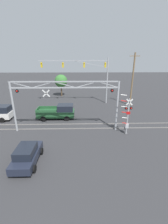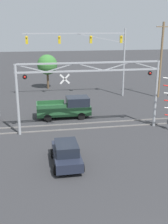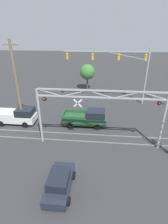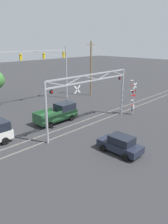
{
  "view_description": "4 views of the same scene",
  "coord_description": "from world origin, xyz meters",
  "px_view_note": "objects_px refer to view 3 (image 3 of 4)",
  "views": [
    {
      "loc": [
        1.76,
        -0.99,
        8.53
      ],
      "look_at": [
        2.23,
        17.35,
        1.97
      ],
      "focal_mm": 24.0,
      "sensor_mm": 36.0,
      "label": 1
    },
    {
      "loc": [
        -4.71,
        -7.34,
        9.07
      ],
      "look_at": [
        -0.6,
        15.61,
        1.89
      ],
      "focal_mm": 45.0,
      "sensor_mm": 36.0,
      "label": 2
    },
    {
      "loc": [
        -0.04,
        0.52,
        11.35
      ],
      "look_at": [
        -1.53,
        15.72,
        3.99
      ],
      "focal_mm": 28.0,
      "sensor_mm": 36.0,
      "label": 3
    },
    {
      "loc": [
        -17.69,
        -0.09,
        9.59
      ],
      "look_at": [
        -2.45,
        14.79,
        2.63
      ],
      "focal_mm": 35.0,
      "sensor_mm": 36.0,
      "label": 4
    }
  ],
  "objects_px": {
    "pickup_truck_lead": "(87,118)",
    "utility_pole_left": "(17,85)",
    "pickup_truck_following": "(18,116)",
    "crossing_gantry": "(100,108)",
    "background_tree_beyond_span": "(87,72)",
    "sedan_waiting": "(59,182)",
    "traffic_signal_span": "(125,65)"
  },
  "relations": [
    {
      "from": "background_tree_beyond_span",
      "to": "utility_pole_left",
      "type": "bearing_deg",
      "value": -115.5
    },
    {
      "from": "pickup_truck_lead",
      "to": "pickup_truck_following",
      "type": "xyz_separation_m",
      "value": [
        -9.01,
        -0.34,
        -0.0
      ]
    },
    {
      "from": "utility_pole_left",
      "to": "crossing_gantry",
      "type": "bearing_deg",
      "value": -19.3
    },
    {
      "from": "crossing_gantry",
      "to": "sedan_waiting",
      "type": "relative_size",
      "value": 3.14
    },
    {
      "from": "traffic_signal_span",
      "to": "sedan_waiting",
      "type": "height_order",
      "value": "traffic_signal_span"
    },
    {
      "from": "pickup_truck_lead",
      "to": "background_tree_beyond_span",
      "type": "xyz_separation_m",
      "value": [
        -1.15,
        14.4,
        2.54
      ]
    },
    {
      "from": "pickup_truck_lead",
      "to": "sedan_waiting",
      "type": "xyz_separation_m",
      "value": [
        -1.27,
        -10.26,
        -0.22
      ]
    },
    {
      "from": "crossing_gantry",
      "to": "sedan_waiting",
      "type": "distance_m",
      "value": 7.67
    },
    {
      "from": "pickup_truck_lead",
      "to": "background_tree_beyond_span",
      "type": "height_order",
      "value": "background_tree_beyond_span"
    },
    {
      "from": "traffic_signal_span",
      "to": "utility_pole_left",
      "type": "height_order",
      "value": "utility_pole_left"
    },
    {
      "from": "traffic_signal_span",
      "to": "pickup_truck_following",
      "type": "relative_size",
      "value": 2.51
    },
    {
      "from": "utility_pole_left",
      "to": "pickup_truck_following",
      "type": "bearing_deg",
      "value": 161.13
    },
    {
      "from": "sedan_waiting",
      "to": "background_tree_beyond_span",
      "type": "height_order",
      "value": "background_tree_beyond_span"
    },
    {
      "from": "pickup_truck_following",
      "to": "sedan_waiting",
      "type": "bearing_deg",
      "value": -52.06
    },
    {
      "from": "pickup_truck_following",
      "to": "pickup_truck_lead",
      "type": "bearing_deg",
      "value": 2.14
    },
    {
      "from": "traffic_signal_span",
      "to": "utility_pole_left",
      "type": "bearing_deg",
      "value": -147.26
    },
    {
      "from": "pickup_truck_lead",
      "to": "background_tree_beyond_span",
      "type": "distance_m",
      "value": 14.67
    },
    {
      "from": "traffic_signal_span",
      "to": "pickup_truck_following",
      "type": "bearing_deg",
      "value": -149.31
    },
    {
      "from": "pickup_truck_lead",
      "to": "utility_pole_left",
      "type": "relative_size",
      "value": 0.53
    },
    {
      "from": "traffic_signal_span",
      "to": "background_tree_beyond_span",
      "type": "xyz_separation_m",
      "value": [
        -6.32,
        6.32,
        -2.66
      ]
    },
    {
      "from": "pickup_truck_lead",
      "to": "pickup_truck_following",
      "type": "bearing_deg",
      "value": -177.86
    },
    {
      "from": "background_tree_beyond_span",
      "to": "pickup_truck_lead",
      "type": "bearing_deg",
      "value": -85.42
    },
    {
      "from": "pickup_truck_lead",
      "to": "pickup_truck_following",
      "type": "relative_size",
      "value": 1.06
    },
    {
      "from": "crossing_gantry",
      "to": "background_tree_beyond_span",
      "type": "bearing_deg",
      "value": 98.33
    },
    {
      "from": "sedan_waiting",
      "to": "utility_pole_left",
      "type": "xyz_separation_m",
      "value": [
        -7.03,
        9.68,
        4.52
      ]
    },
    {
      "from": "pickup_truck_lead",
      "to": "pickup_truck_following",
      "type": "distance_m",
      "value": 9.01
    },
    {
      "from": "pickup_truck_following",
      "to": "utility_pole_left",
      "type": "height_order",
      "value": "utility_pole_left"
    },
    {
      "from": "traffic_signal_span",
      "to": "background_tree_beyond_span",
      "type": "height_order",
      "value": "traffic_signal_span"
    },
    {
      "from": "sedan_waiting",
      "to": "traffic_signal_span",
      "type": "bearing_deg",
      "value": 70.66
    },
    {
      "from": "sedan_waiting",
      "to": "pickup_truck_lead",
      "type": "bearing_deg",
      "value": 82.94
    },
    {
      "from": "traffic_signal_span",
      "to": "pickup_truck_lead",
      "type": "height_order",
      "value": "traffic_signal_span"
    },
    {
      "from": "pickup_truck_following",
      "to": "sedan_waiting",
      "type": "relative_size",
      "value": 1.28
    }
  ]
}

